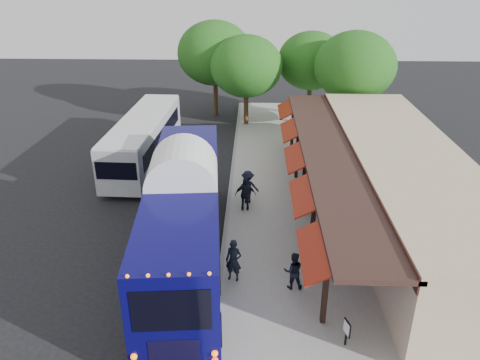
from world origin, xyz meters
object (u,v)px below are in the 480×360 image
(city_bus, at_px, (144,138))
(ped_a, at_px, (234,261))
(coach_bus, at_px, (185,214))
(sign_board, at_px, (347,329))
(ped_d, at_px, (248,187))
(ped_c, at_px, (246,194))
(ped_b, at_px, (293,271))

(city_bus, relative_size, ped_a, 6.35)
(coach_bus, height_order, sign_board, coach_bus)
(ped_a, bearing_deg, sign_board, -27.00)
(ped_a, bearing_deg, ped_d, 100.87)
(sign_board, bearing_deg, ped_c, 94.00)
(ped_d, distance_m, sign_board, 10.49)
(ped_d, bearing_deg, ped_a, 84.13)
(ped_a, distance_m, ped_b, 2.32)
(ped_b, bearing_deg, ped_a, -13.16)
(ped_b, distance_m, sign_board, 3.31)
(city_bus, relative_size, sign_board, 11.38)
(coach_bus, bearing_deg, ped_c, 55.79)
(ped_c, distance_m, ped_d, 0.84)
(city_bus, relative_size, ped_d, 6.29)
(city_bus, xyz_separation_m, ped_b, (8.38, -12.51, -0.72))
(ped_b, xyz_separation_m, sign_board, (1.51, -2.95, -0.10))
(city_bus, relative_size, ped_c, 6.35)
(coach_bus, relative_size, ped_d, 7.41)
(coach_bus, distance_m, ped_a, 2.80)
(ped_c, xyz_separation_m, ped_d, (0.10, 0.84, 0.01))
(ped_a, distance_m, ped_c, 5.73)
(ped_c, height_order, sign_board, ped_c)
(ped_a, bearing_deg, ped_c, 101.27)
(ped_c, bearing_deg, ped_a, 85.60)
(coach_bus, distance_m, ped_d, 5.78)
(ped_a, xyz_separation_m, ped_b, (2.28, -0.43, -0.11))
(ped_b, height_order, ped_c, ped_c)
(coach_bus, xyz_separation_m, city_bus, (-4.05, 10.61, -0.58))
(coach_bus, bearing_deg, ped_b, -28.62)
(city_bus, height_order, ped_c, city_bus)
(ped_b, xyz_separation_m, ped_c, (-1.94, 6.15, 0.11))
(coach_bus, distance_m, ped_b, 4.91)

